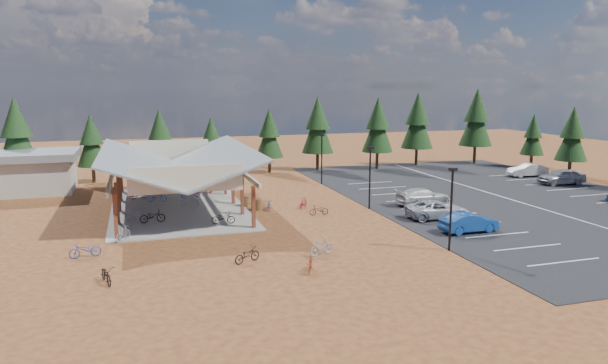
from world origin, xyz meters
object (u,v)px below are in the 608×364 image
at_px(bike_pavilion, 176,162).
at_px(bike_10, 85,250).
at_px(bike_14, 269,204).
at_px(bike_0, 152,216).
at_px(bike_11, 310,264).
at_px(bike_13, 322,247).
at_px(car_2, 438,210).
at_px(car_3, 423,197).
at_px(trash_bin_1, 245,202).
at_px(bike_3, 139,193).
at_px(outbuilding, 16,172).
at_px(lamp_post_0, 451,203).
at_px(bike_1, 136,215).
at_px(bike_16, 319,210).
at_px(bike_12, 247,255).
at_px(lamp_post_1, 370,173).
at_px(car_8, 562,176).
at_px(trash_bin_0, 257,205).
at_px(bike_7, 203,188).
at_px(bike_5, 188,201).
at_px(bike_9, 123,234).
at_px(bike_15, 303,203).
at_px(bike_2, 157,197).
at_px(bike_8, 106,274).
at_px(lamp_post_2, 322,155).
at_px(car_9, 527,170).
at_px(bike_6, 191,192).
at_px(car_1, 469,222).
at_px(bike_4, 223,218).

distance_m(bike_pavilion, bike_10, 13.81).
bearing_deg(bike_14, bike_10, -131.96).
height_order(bike_0, bike_11, bike_0).
relative_size(bike_13, car_2, 0.36).
xyz_separation_m(bike_10, car_3, (26.16, 6.78, 0.27)).
distance_m(trash_bin_1, bike_3, 10.16).
distance_m(outbuilding, lamp_post_0, 40.32).
height_order(bike_0, car_3, car_3).
bearing_deg(bike_1, bike_16, -76.99).
bearing_deg(bike_12, lamp_post_1, -76.66).
distance_m(trash_bin_1, bike_14, 2.26).
xyz_separation_m(bike_13, car_3, (12.73, 10.54, 0.22)).
xyz_separation_m(bike_13, car_8, (31.20, 15.03, 0.33)).
bearing_deg(outbuilding, trash_bin_0, -34.42).
bearing_deg(bike_7, car_2, -122.18).
relative_size(bike_5, car_8, 0.38).
distance_m(trash_bin_1, bike_9, 12.22).
distance_m(bike_5, bike_16, 10.91).
xyz_separation_m(outbuilding, bike_11, (19.64, -29.22, -1.58)).
bearing_deg(trash_bin_1, bike_10, -137.82).
height_order(trash_bin_1, bike_15, trash_bin_1).
xyz_separation_m(lamp_post_1, trash_bin_1, (-9.67, 3.64, -2.53)).
bearing_deg(bike_2, bike_9, -173.09).
bearing_deg(bike_8, bike_3, 69.56).
bearing_deg(car_2, bike_12, 115.58).
distance_m(lamp_post_2, bike_1, 21.65).
distance_m(bike_11, bike_15, 15.66).
xyz_separation_m(lamp_post_2, bike_0, (-17.20, -11.83, -2.40)).
distance_m(lamp_post_2, bike_12, 25.84).
distance_m(outbuilding, bike_2, 15.10).
height_order(bike_15, car_9, car_9).
relative_size(trash_bin_0, bike_12, 0.52).
height_order(trash_bin_0, bike_14, trash_bin_0).
relative_size(lamp_post_0, bike_6, 2.77).
bearing_deg(lamp_post_0, bike_7, 118.96).
xyz_separation_m(bike_3, bike_5, (3.81, -5.01, 0.04)).
height_order(bike_3, car_1, car_1).
relative_size(bike_5, bike_6, 0.99).
relative_size(lamp_post_2, car_2, 1.06).
distance_m(trash_bin_0, bike_9, 12.02).
relative_size(bike_pavilion, bike_15, 13.03).
distance_m(bike_15, car_1, 13.71).
xyz_separation_m(bike_1, car_3, (23.30, -0.87, 0.15)).
relative_size(bike_pavilion, bike_13, 11.07).
distance_m(bike_0, bike_16, 12.59).
bearing_deg(bike_0, bike_12, -159.10).
xyz_separation_m(trash_bin_1, bike_4, (-2.63, -5.37, 0.09)).
bearing_deg(bike_5, lamp_post_2, -53.51).
relative_size(bike_4, bike_16, 1.11).
bearing_deg(lamp_post_2, bike_7, -171.74).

